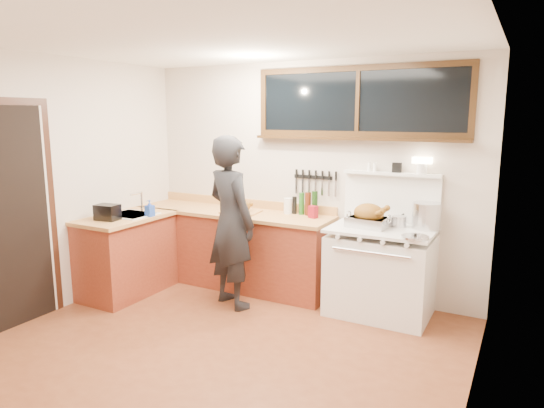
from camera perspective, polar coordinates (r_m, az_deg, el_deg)
The scene contains 20 objects.
ground_plane at distance 4.45m, azimuth -6.00°, elevation -16.60°, with size 4.00×3.50×0.02m, color brown.
room_shell at distance 3.98m, azimuth -6.45°, elevation 5.20°, with size 4.10×3.60×2.65m.
counter_back at distance 5.83m, azimuth -4.59°, elevation -5.09°, with size 2.44×0.64×1.00m.
counter_left at distance 5.76m, azimuth -16.71°, elevation -5.71°, with size 0.64×1.09×0.90m.
sink_unit at distance 5.71m, azimuth -16.24°, elevation -1.75°, with size 0.50×0.45×0.37m.
vintage_stove at distance 5.08m, azimuth 12.65°, elevation -7.50°, with size 1.02×0.74×1.60m.
back_window at distance 5.25m, azimuth 10.00°, elevation 10.87°, with size 2.32×0.13×0.77m.
left_doorway at distance 5.12m, azimuth -28.70°, elevation -1.24°, with size 0.02×1.04×2.17m.
knife_strip at distance 5.48m, azimuth 5.01°, elevation 3.04°, with size 0.52×0.03×0.28m.
man at distance 5.09m, azimuth -4.85°, elevation -2.14°, with size 0.78×0.65×1.81m.
soap_bottle at distance 5.53m, azimuth -14.20°, elevation -0.49°, with size 0.09×0.09×0.18m.
toaster at distance 5.48m, azimuth -18.80°, elevation -0.93°, with size 0.26×0.20×0.17m.
cutting_board at distance 5.59m, azimuth -3.65°, elevation -0.47°, with size 0.45×0.36×0.14m.
roast_turkey at distance 4.96m, azimuth 11.35°, elevation -1.52°, with size 0.44×0.34×0.24m.
stockpot at distance 5.02m, azimuth 17.73°, elevation -1.32°, with size 0.31×0.31×0.26m.
saucepan at distance 5.05m, azimuth 14.74°, elevation -1.98°, with size 0.15×0.27×0.11m.
pot_lid at distance 4.62m, azimuth 16.48°, elevation -3.73°, with size 0.30×0.30×0.04m.
coffee_tin at distance 5.31m, azimuth 4.85°, elevation -0.94°, with size 0.11×0.10×0.13m.
pitcher at distance 5.52m, azimuth 1.89°, elevation -0.23°, with size 0.12×0.12×0.18m.
bottle_cluster at distance 5.45m, azimuth 4.08°, elevation 0.01°, with size 0.31×0.07×0.28m.
Camera 1 is at (2.26, -3.26, 2.00)m, focal length 32.00 mm.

